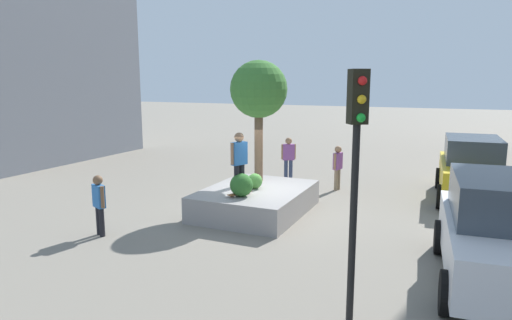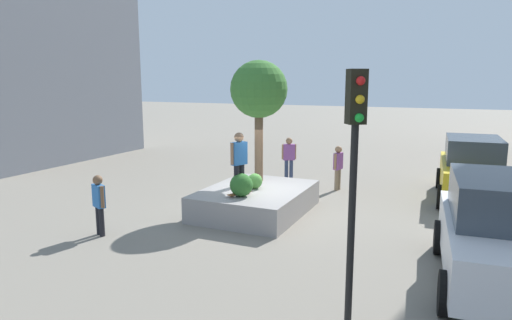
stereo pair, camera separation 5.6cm
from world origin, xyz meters
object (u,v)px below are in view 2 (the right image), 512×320
Objects in this scene: taxi_cab at (472,169)px; bystander_watching at (99,201)px; pedestrian_crossing at (338,165)px; plaza_tree at (259,91)px; passerby_with_bag at (289,156)px; skateboarder at (239,158)px; skateboard at (239,193)px; police_car at (499,232)px; traffic_light_corner at (354,155)px; planter_ledge at (256,200)px.

taxi_cab reaches higher than bystander_watching.
pedestrian_crossing is (0.47, -4.55, -0.13)m from taxi_cab.
passerby_with_bag is at bearing -175.25° from plaza_tree.
pedestrian_crossing is (-4.93, 1.69, -0.90)m from skateboarder.
pedestrian_crossing is 1.02× the size of bystander_watching.
skateboard is 6.80m from police_car.
pedestrian_crossing is at bearing 149.19° from bystander_watching.
plaza_tree is 7.89m from traffic_light_corner.
skateboard is 0.50× the size of bystander_watching.
bystander_watching is at bearing -46.87° from skateboarder.
traffic_light_corner reaches higher than passerby_with_bag.
plaza_tree reaches higher than bystander_watching.
traffic_light_corner is (6.42, 4.50, -0.84)m from plaza_tree.
passerby_with_bag is (-10.22, -4.82, -1.89)m from traffic_light_corner.
planter_ledge is at bearing -21.93° from pedestrian_crossing.
planter_ledge is 2.18× the size of skateboarder.
skateboard is 0.46× the size of skateboarder.
passerby_with_bag is at bearing -93.58° from taxi_cab.
planter_ledge is 1.07m from skateboard.
passerby_with_bag is 8.77m from bystander_watching.
police_car is 2.98× the size of bystander_watching.
plaza_tree reaches higher than taxi_cab.
plaza_tree is 4.84× the size of skateboard.
skateboard is at bearing -49.14° from taxi_cab.
plaza_tree is at bearing -34.20° from pedestrian_crossing.
skateboarder is (0.97, -0.10, 1.48)m from planter_ledge.
passerby_with_bag is 2.46m from pedestrian_crossing.
traffic_light_corner is 2.60× the size of bystander_watching.
police_car is at bearing 95.72° from bystander_watching.
plaza_tree is 6.03m from bystander_watching.
skateboarder is 6.84m from police_car.
bystander_watching is at bearing -28.57° from plaza_tree.
passerby_with_bag reaches higher than bystander_watching.
passerby_with_bag is at bearing -174.19° from skateboard.
skateboarder is 1.06× the size of pedestrian_crossing.
skateboard is 1.04m from skateboarder.
pedestrian_crossing is (0.90, 2.29, -0.05)m from passerby_with_bag.
planter_ledge is 7.22m from traffic_light_corner.
bystander_watching reaches higher than skateboard.
taxi_cab is at bearing 125.77° from planter_ledge.
taxi_cab is 7.12m from police_car.
planter_ledge is 4.95m from passerby_with_bag.
plaza_tree is 0.84× the size of taxi_cab.
passerby_with_bag is (-7.54, -7.17, -0.10)m from police_car.
skateboarder is at bearing -5.74° from planter_ledge.
skateboard is at bearing 133.13° from bystander_watching.
police_car is (1.71, 6.58, 0.29)m from skateboard.
planter_ledge is 7.61m from taxi_cab.
plaza_tree is at bearing -62.70° from taxi_cab.
police_car is at bearing 36.33° from pedestrian_crossing.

